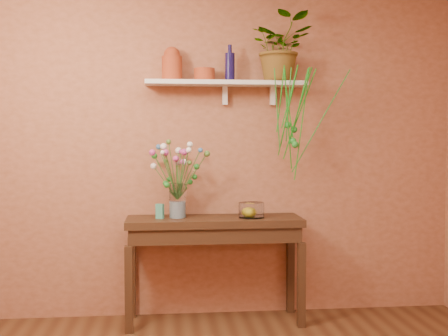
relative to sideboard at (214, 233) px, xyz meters
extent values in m
cube|color=#B26D51|center=(0.06, 0.24, 0.63)|extent=(4.00, 0.04, 2.70)
cube|color=#3C2313|center=(0.00, 0.00, 0.09)|extent=(1.39, 0.45, 0.06)
cube|color=#3C2313|center=(0.00, 0.00, 0.00)|extent=(1.33, 0.41, 0.12)
cube|color=#3C2313|center=(-0.67, -0.19, -0.39)|extent=(0.06, 0.06, 0.67)
cube|color=#3C2313|center=(0.67, -0.19, -0.39)|extent=(0.06, 0.06, 0.67)
cube|color=#3C2313|center=(-0.67, 0.19, -0.39)|extent=(0.06, 0.06, 0.67)
cube|color=#3C2313|center=(0.67, 0.19, -0.39)|extent=(0.06, 0.06, 0.67)
cube|color=white|center=(0.11, 0.11, 1.20)|extent=(1.30, 0.24, 0.04)
cube|color=white|center=(0.11, 0.21, 1.11)|extent=(0.04, 0.05, 0.15)
cube|color=white|center=(0.51, 0.21, 1.11)|extent=(0.04, 0.05, 0.15)
cylinder|color=#993220|center=(-0.33, 0.12, 1.31)|extent=(0.17, 0.17, 0.19)
sphere|color=#993220|center=(-0.33, 0.12, 1.42)|extent=(0.13, 0.13, 0.13)
cylinder|color=#993220|center=(-0.07, 0.14, 1.27)|extent=(0.20, 0.20, 0.10)
cylinder|color=#130D3C|center=(0.14, 0.10, 1.33)|extent=(0.10, 0.10, 0.22)
cylinder|color=#130D3C|center=(0.14, 0.10, 1.47)|extent=(0.04, 0.04, 0.07)
imported|color=#237B25|center=(0.55, 0.09, 1.48)|extent=(0.52, 0.46, 0.54)
cylinder|color=#237B25|center=(0.57, -0.05, 1.08)|extent=(0.06, 0.13, 0.44)
cylinder|color=#1C891C|center=(0.56, -0.15, 0.96)|extent=(0.08, 0.37, 0.68)
cylinder|color=#1C891C|center=(0.59, -0.06, 1.00)|extent=(0.10, 0.05, 0.59)
cylinder|color=#237B25|center=(0.49, -0.08, 0.98)|extent=(0.07, 0.11, 0.63)
cylinder|color=#1C891C|center=(0.52, -0.07, 1.05)|extent=(0.05, 0.10, 0.50)
cylinder|color=#1C891C|center=(0.57, -0.13, 0.90)|extent=(0.14, 0.32, 0.79)
cylinder|color=#237B25|center=(0.58, -0.08, 1.01)|extent=(0.01, 0.19, 0.57)
cylinder|color=#1C891C|center=(0.59, -0.07, 1.06)|extent=(0.12, 0.06, 0.47)
cylinder|color=#1C891C|center=(0.72, -0.06, 1.07)|extent=(0.15, 0.15, 0.45)
cylinder|color=#237B25|center=(0.59, -0.04, 1.00)|extent=(0.12, 0.10, 0.60)
cylinder|color=#1C891C|center=(0.66, -0.12, 1.02)|extent=(0.11, 0.21, 0.57)
cylinder|color=#1C891C|center=(0.69, -0.08, 0.86)|extent=(0.09, 0.12, 0.88)
cylinder|color=#237B25|center=(0.85, -0.06, 0.89)|extent=(0.45, 0.11, 0.82)
cylinder|color=#1C891C|center=(0.68, -0.08, 1.08)|extent=(0.09, 0.13, 0.44)
cylinder|color=#1C891C|center=(0.65, -0.09, 0.94)|extent=(0.18, 0.22, 0.71)
sphere|color=#237B25|center=(0.59, -0.03, 0.86)|extent=(0.06, 0.06, 0.06)
sphere|color=#237B25|center=(0.64, -0.02, 0.82)|extent=(0.06, 0.06, 0.06)
sphere|color=#237B25|center=(0.63, -0.09, 0.70)|extent=(0.06, 0.06, 0.06)
sphere|color=#237B25|center=(0.62, -0.06, 0.73)|extent=(0.06, 0.06, 0.06)
cylinder|color=white|center=(-0.29, 0.02, 0.26)|extent=(0.13, 0.13, 0.27)
cylinder|color=silver|center=(-0.29, 0.02, 0.19)|extent=(0.12, 0.12, 0.13)
cylinder|color=#386B28|center=(-0.30, -0.08, 0.43)|extent=(0.02, 0.20, 0.33)
sphere|color=#BB3B8E|center=(-0.30, -0.17, 0.60)|extent=(0.03, 0.03, 0.03)
cylinder|color=#386B28|center=(-0.25, -0.07, 0.47)|extent=(0.09, 0.18, 0.40)
sphere|color=white|center=(-0.21, -0.16, 0.66)|extent=(0.04, 0.04, 0.04)
cylinder|color=#386B28|center=(-0.26, -0.01, 0.46)|extent=(0.06, 0.07, 0.38)
sphere|color=#BB3B8E|center=(-0.24, -0.05, 0.65)|extent=(0.05, 0.05, 0.05)
cylinder|color=#386B28|center=(-0.25, -0.04, 0.42)|extent=(0.10, 0.12, 0.30)
sphere|color=#4E7C30|center=(-0.20, -0.09, 0.57)|extent=(0.04, 0.04, 0.04)
cylinder|color=#386B28|center=(-0.20, -0.03, 0.47)|extent=(0.18, 0.11, 0.40)
sphere|color=#3E73B4|center=(-0.11, -0.08, 0.66)|extent=(0.04, 0.04, 0.04)
cylinder|color=#386B28|center=(-0.18, -0.01, 0.45)|extent=(0.24, 0.07, 0.37)
sphere|color=#4E7C30|center=(-0.06, -0.04, 0.63)|extent=(0.05, 0.05, 0.05)
cylinder|color=#386B28|center=(-0.21, 0.04, 0.40)|extent=(0.16, 0.04, 0.26)
sphere|color=#237B25|center=(-0.14, 0.06, 0.53)|extent=(0.05, 0.05, 0.05)
cylinder|color=#386B28|center=(-0.24, 0.03, 0.49)|extent=(0.11, 0.03, 0.43)
sphere|color=white|center=(-0.19, 0.04, 0.70)|extent=(0.05, 0.05, 0.05)
cylinder|color=#386B28|center=(-0.27, 0.04, 0.42)|extent=(0.05, 0.04, 0.30)
sphere|color=#BB3B8E|center=(-0.25, 0.05, 0.57)|extent=(0.05, 0.05, 0.05)
cylinder|color=#386B28|center=(-0.26, 0.04, 0.42)|extent=(0.06, 0.05, 0.29)
sphere|color=white|center=(-0.23, 0.06, 0.56)|extent=(0.05, 0.05, 0.05)
cylinder|color=#386B28|center=(-0.27, 0.07, 0.46)|extent=(0.04, 0.11, 0.38)
sphere|color=#BB3B8E|center=(-0.26, 0.12, 0.65)|extent=(0.04, 0.04, 0.04)
cylinder|color=#386B28|center=(-0.29, 0.08, 0.46)|extent=(0.02, 0.14, 0.38)
sphere|color=white|center=(-0.28, 0.15, 0.65)|extent=(0.06, 0.06, 0.06)
cylinder|color=#386B28|center=(-0.29, 0.10, 0.41)|extent=(0.01, 0.18, 0.28)
sphere|color=#BB3B8E|center=(-0.28, 0.19, 0.55)|extent=(0.04, 0.04, 0.04)
cylinder|color=#386B28|center=(-0.34, 0.12, 0.42)|extent=(0.09, 0.20, 0.30)
sphere|color=#4E7C30|center=(-0.38, 0.22, 0.57)|extent=(0.03, 0.03, 0.03)
cylinder|color=#386B28|center=(-0.37, 0.08, 0.48)|extent=(0.15, 0.14, 0.42)
sphere|color=#3E73B4|center=(-0.44, 0.15, 0.68)|extent=(0.04, 0.04, 0.04)
cylinder|color=#386B28|center=(-0.33, 0.05, 0.50)|extent=(0.07, 0.06, 0.46)
sphere|color=#4E7C30|center=(-0.36, 0.07, 0.73)|extent=(0.04, 0.04, 0.04)
cylinder|color=#386B28|center=(-0.38, 0.07, 0.44)|extent=(0.18, 0.11, 0.35)
sphere|color=#237B25|center=(-0.47, 0.12, 0.61)|extent=(0.05, 0.05, 0.05)
cylinder|color=#386B28|center=(-0.39, 0.03, 0.40)|extent=(0.19, 0.03, 0.27)
sphere|color=white|center=(-0.48, 0.04, 0.53)|extent=(0.05, 0.05, 0.05)
cylinder|color=#386B28|center=(-0.39, -0.03, 0.46)|extent=(0.20, 0.10, 0.38)
sphere|color=#BB3B8E|center=(-0.49, -0.07, 0.64)|extent=(0.05, 0.05, 0.05)
cylinder|color=#386B28|center=(-0.34, 0.00, 0.48)|extent=(0.11, 0.04, 0.42)
sphere|color=white|center=(-0.40, -0.01, 0.69)|extent=(0.05, 0.05, 0.05)
cylinder|color=#386B28|center=(-0.34, -0.02, 0.46)|extent=(0.10, 0.08, 0.38)
sphere|color=#BB3B8E|center=(-0.38, -0.06, 0.64)|extent=(0.05, 0.05, 0.05)
cylinder|color=#386B28|center=(-0.35, -0.04, 0.46)|extent=(0.12, 0.13, 0.38)
sphere|color=white|center=(-0.41, -0.10, 0.65)|extent=(0.03, 0.03, 0.03)
cylinder|color=#386B28|center=(-0.30, -0.07, 0.43)|extent=(0.02, 0.18, 0.33)
sphere|color=#BB3B8E|center=(-0.30, -0.15, 0.60)|extent=(0.05, 0.05, 0.05)
sphere|color=#237B25|center=(-0.23, 0.12, 0.35)|extent=(0.04, 0.04, 0.04)
sphere|color=#237B25|center=(-0.19, 0.04, 0.40)|extent=(0.04, 0.04, 0.04)
sphere|color=#237B25|center=(-0.15, 0.01, 0.45)|extent=(0.04, 0.04, 0.04)
sphere|color=#237B25|center=(-0.35, 0.12, 0.42)|extent=(0.04, 0.04, 0.04)
sphere|color=#237B25|center=(-0.39, 0.04, 0.40)|extent=(0.04, 0.04, 0.04)
sphere|color=#237B25|center=(-0.38, -0.07, 0.39)|extent=(0.04, 0.04, 0.04)
cylinder|color=white|center=(0.29, -0.03, 0.18)|extent=(0.20, 0.20, 0.12)
cylinder|color=white|center=(0.29, -0.03, 0.13)|extent=(0.20, 0.20, 0.01)
sphere|color=yellow|center=(0.28, -0.02, 0.17)|extent=(0.08, 0.08, 0.08)
cube|color=teal|center=(-0.43, -0.01, 0.18)|extent=(0.07, 0.06, 0.12)
camera|label=1|loc=(-0.39, -4.47, 0.75)|focal=45.44mm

